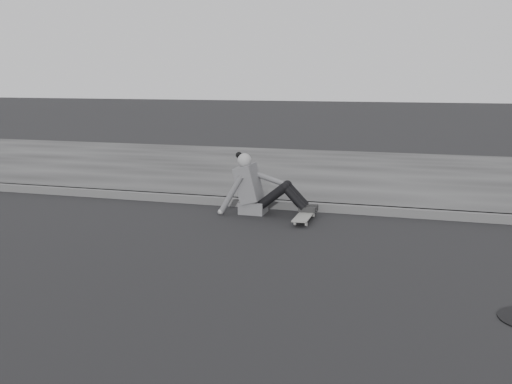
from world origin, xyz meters
TOP-DOWN VIEW (x-y plane):
  - ground at (0.00, 0.00)m, footprint 80.00×80.00m
  - curb at (0.00, 2.58)m, footprint 24.00×0.16m
  - sidewalk at (0.00, 5.60)m, footprint 24.00×6.00m
  - skateboard at (0.68, 1.95)m, footprint 0.20×0.78m
  - seated_woman at (-0.05, 2.19)m, footprint 1.38×0.46m

SIDE VIEW (x-z plane):
  - ground at x=0.00m, z-range 0.00..0.00m
  - curb at x=0.00m, z-range 0.00..0.12m
  - sidewalk at x=0.00m, z-range 0.00..0.12m
  - skateboard at x=0.68m, z-range 0.03..0.12m
  - seated_woman at x=-0.05m, z-range -0.08..0.80m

